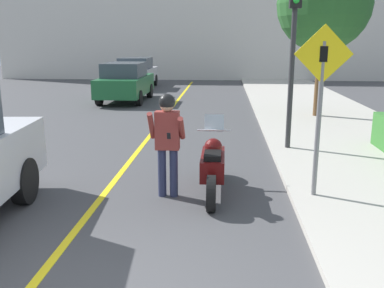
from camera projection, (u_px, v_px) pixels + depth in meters
road_center_line at (135, 154)px, 10.06m from camera, size 0.12×36.00×0.01m
building_backdrop at (203, 26)px, 28.56m from camera, size 28.00×1.20×7.11m
motorcycle at (213, 165)px, 7.45m from camera, size 0.62×2.28×1.28m
person_biker at (167, 134)px, 7.12m from camera, size 0.59×0.48×1.77m
crossing_sign at (320, 96)px, 6.76m from camera, size 0.91×0.08×2.76m
traffic_light at (294, 30)px, 9.65m from camera, size 0.26×0.30×3.97m
street_tree at (324, 4)px, 13.82m from camera, size 3.04×3.04×5.18m
parked_car_green at (125, 82)px, 18.61m from camera, size 1.88×4.20×1.68m
parked_car_silver at (136, 72)px, 23.96m from camera, size 1.88×4.20×1.68m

